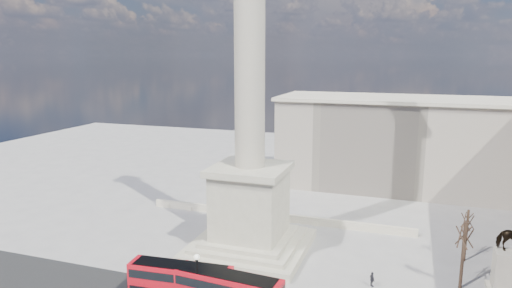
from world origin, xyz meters
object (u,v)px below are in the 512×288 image
object	(u,v)px
red_bus_a	(181,283)
pedestrian_crossing	(372,279)
victorian_lamp	(197,279)
equestrian_statue	(512,267)
nelsons_column	(250,149)

from	to	relation	value
red_bus_a	pedestrian_crossing	xyz separation A→B (m)	(17.30, 9.62, -1.36)
victorian_lamp	red_bus_a	bearing A→B (deg)	153.16
victorian_lamp	pedestrian_crossing	xyz separation A→B (m)	(14.98, 10.80, -2.76)
red_bus_a	victorian_lamp	bearing A→B (deg)	-31.41
victorian_lamp	equestrian_statue	size ratio (longest dim) A/B	0.71
nelsons_column	pedestrian_crossing	bearing A→B (deg)	-16.81
victorian_lamp	equestrian_statue	distance (m)	31.51
pedestrian_crossing	nelsons_column	bearing A→B (deg)	41.24
nelsons_column	pedestrian_crossing	world-z (taller)	nelsons_column
nelsons_column	red_bus_a	xyz separation A→B (m)	(-1.99, -14.25, -10.74)
nelsons_column	pedestrian_crossing	xyz separation A→B (m)	(15.32, -4.63, -12.11)
victorian_lamp	nelsons_column	bearing A→B (deg)	91.26
red_bus_a	pedestrian_crossing	size ratio (longest dim) A/B	6.39
equestrian_statue	pedestrian_crossing	bearing A→B (deg)	-167.81
victorian_lamp	equestrian_statue	world-z (taller)	equestrian_statue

